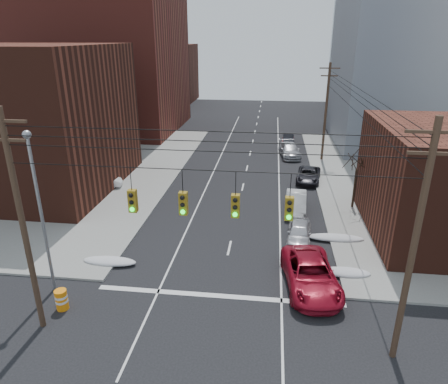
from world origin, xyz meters
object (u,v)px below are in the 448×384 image
(parked_car_c, at_px, (308,175))
(parked_car_d, at_px, (290,150))
(parked_car_a, at_px, (299,232))
(lot_car_b, at_px, (81,174))
(lot_car_a, at_px, (102,181))
(parked_car_f, at_px, (288,139))
(parked_car_e, at_px, (288,139))
(parked_car_b, at_px, (296,202))
(construction_barrel, at_px, (62,299))
(lot_car_c, at_px, (56,167))
(red_pickup, at_px, (311,274))
(lot_car_d, at_px, (86,170))

(parked_car_c, xyz_separation_m, parked_car_d, (-1.60, 8.78, 0.12))
(parked_car_a, relative_size, lot_car_b, 0.74)
(lot_car_a, bearing_deg, parked_car_f, -54.84)
(parked_car_e, bearing_deg, parked_car_b, -85.20)
(parked_car_d, xyz_separation_m, lot_car_b, (-20.78, -12.00, 0.13))
(construction_barrel, bearing_deg, parked_car_c, 56.57)
(parked_car_b, xyz_separation_m, parked_car_c, (1.60, 7.56, -0.11))
(parked_car_e, xyz_separation_m, lot_car_c, (-24.72, -15.91, 0.14))
(parked_car_b, height_order, parked_car_f, parked_car_b)
(parked_car_b, xyz_separation_m, lot_car_b, (-20.78, 4.34, 0.14))
(red_pickup, relative_size, parked_car_d, 1.12)
(red_pickup, height_order, construction_barrel, red_pickup)
(lot_car_d, bearing_deg, parked_car_b, -115.57)
(lot_car_d, bearing_deg, parked_car_c, -95.69)
(parked_car_d, height_order, lot_car_a, parked_car_d)
(red_pickup, height_order, parked_car_b, red_pickup)
(parked_car_b, bearing_deg, lot_car_a, 173.75)
(parked_car_f, relative_size, lot_car_d, 1.03)
(lot_car_a, height_order, lot_car_d, lot_car_d)
(parked_car_d, bearing_deg, parked_car_a, -97.76)
(lot_car_d, bearing_deg, construction_barrel, -168.23)
(parked_car_a, relative_size, lot_car_c, 0.92)
(parked_car_a, bearing_deg, lot_car_b, 160.92)
(parked_car_c, xyz_separation_m, parked_car_e, (-1.60, 15.05, -0.01))
(parked_car_c, bearing_deg, lot_car_c, -170.17)
(lot_car_b, distance_m, construction_barrel, 20.39)
(parked_car_d, height_order, lot_car_b, lot_car_b)
(parked_car_b, relative_size, parked_car_e, 1.22)
(parked_car_b, relative_size, lot_car_d, 1.21)
(red_pickup, relative_size, lot_car_a, 1.65)
(parked_car_a, xyz_separation_m, parked_car_b, (0.00, 5.30, 0.07))
(parked_car_e, relative_size, lot_car_a, 1.04)
(red_pickup, bearing_deg, lot_car_a, 135.99)
(construction_barrel, bearing_deg, parked_car_e, 70.75)
(parked_car_b, bearing_deg, construction_barrel, -128.31)
(lot_car_a, distance_m, lot_car_b, 2.91)
(red_pickup, distance_m, parked_car_b, 10.88)
(parked_car_b, xyz_separation_m, construction_barrel, (-12.96, -14.50, -0.19))
(lot_car_d, bearing_deg, parked_car_f, -61.63)
(parked_car_f, bearing_deg, parked_car_e, 89.70)
(red_pickup, xyz_separation_m, lot_car_a, (-18.48, 13.99, -0.09))
(red_pickup, height_order, lot_car_c, red_pickup)
(parked_car_d, xyz_separation_m, lot_car_d, (-21.02, -10.37, 0.03))
(lot_car_d, height_order, construction_barrel, lot_car_d)
(parked_car_d, bearing_deg, red_pickup, -97.03)
(parked_car_b, distance_m, lot_car_b, 21.22)
(parked_car_c, distance_m, parked_car_e, 15.13)
(lot_car_b, xyz_separation_m, lot_car_d, (-0.24, 1.63, -0.11))
(lot_car_a, xyz_separation_m, lot_car_b, (-2.64, 1.22, 0.16))
(parked_car_e, bearing_deg, lot_car_d, -136.82)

